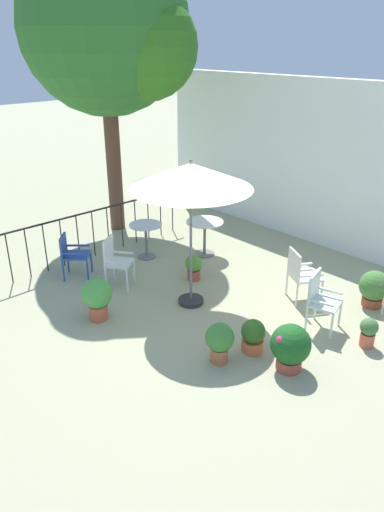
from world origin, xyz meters
TOP-DOWN VIEW (x-y plane):
  - ground_plane at (0.00, 0.00)m, footprint 60.00×60.00m
  - villa_facade at (0.00, 4.18)m, footprint 9.90×0.30m
  - terrace_railing at (-3.07, -0.00)m, footprint 0.03×4.76m
  - shade_tree at (-4.07, 1.38)m, footprint 3.78×3.60m
  - patio_umbrella_0 at (-0.19, 0.14)m, footprint 2.00×2.00m
  - cafe_table_0 at (-2.25, 0.76)m, footprint 0.68×0.68m
  - cafe_table_1 at (-1.53, 1.77)m, footprint 0.79×0.79m
  - patio_chair_1 at (1.77, 1.09)m, footprint 0.55×0.59m
  - patio_chair_2 at (-1.62, -0.45)m, footprint 0.63×0.63m
  - patio_chair_3 at (1.03, 1.62)m, footprint 0.68×0.68m
  - patio_chair_4 at (-2.49, -0.84)m, footprint 0.65×0.66m
  - potted_plant_0 at (1.48, -0.16)m, footprint 0.36×0.36m
  - potted_plant_1 at (1.32, -0.70)m, footprint 0.42×0.42m
  - potted_plant_2 at (2.02, 2.39)m, footprint 0.52×0.52m
  - potted_plant_3 at (-0.82, 0.80)m, footprint 0.33×0.33m
  - potted_plant_4 at (2.57, 1.21)m, footprint 0.27×0.27m
  - potted_plant_5 at (-0.84, -1.34)m, footprint 0.51×0.51m
  - potted_plant_6 at (2.11, -0.11)m, footprint 0.57×0.57m

SIDE VIEW (x-z plane):
  - ground_plane at x=0.00m, z-range 0.00..0.00m
  - potted_plant_4 at x=2.57m, z-range 0.02..0.49m
  - potted_plant_0 at x=1.48m, z-range 0.00..0.52m
  - potted_plant_3 at x=-0.82m, z-range 0.02..0.53m
  - potted_plant_2 at x=2.02m, z-range 0.03..0.67m
  - potted_plant_1 at x=1.32m, z-range 0.05..0.66m
  - potted_plant_6 at x=2.11m, z-range 0.03..0.73m
  - potted_plant_5 at x=-0.84m, z-range 0.05..0.78m
  - patio_chair_4 at x=-2.49m, z-range 0.08..0.94m
  - cafe_table_0 at x=-2.25m, z-range 0.14..0.89m
  - cafe_table_1 at x=-1.53m, z-range 0.15..0.91m
  - patio_chair_3 at x=1.03m, z-range 0.07..1.01m
  - patio_chair_1 at x=1.77m, z-range 0.08..1.03m
  - patio_chair_2 at x=-1.62m, z-range 0.08..1.03m
  - terrace_railing at x=-3.07m, z-range 0.17..1.19m
  - villa_facade at x=0.00m, z-range 0.00..3.54m
  - patio_umbrella_0 at x=-0.19m, z-range 0.99..3.54m
  - shade_tree at x=-4.07m, z-range 1.34..7.61m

